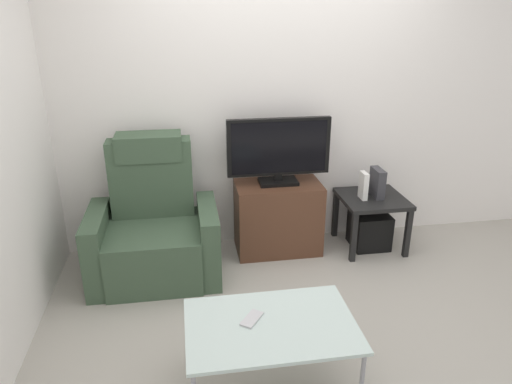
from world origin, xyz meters
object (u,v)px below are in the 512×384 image
subwoofer_box (369,230)px  book_upright (363,186)px  tv_stand (278,217)px  game_console (377,183)px  recliner_armchair (154,229)px  television (279,150)px  coffee_table (271,328)px  cell_phone (252,319)px  side_table (372,205)px

subwoofer_box → book_upright: book_upright is taller
tv_stand → game_console: bearing=-3.6°
recliner_armchair → game_console: size_ratio=4.38×
television → coffee_table: (-0.37, -1.60, -0.50)m
cell_phone → game_console: bearing=84.7°
tv_stand → book_upright: 0.77m
tv_stand → book_upright: size_ratio=3.07×
tv_stand → coffee_table: (-0.37, -1.58, 0.10)m
recliner_armchair → tv_stand: bearing=8.7°
book_upright → coffee_table: bearing=-125.9°
side_table → game_console: (0.03, 0.01, 0.20)m
subwoofer_box → game_console: bearing=15.9°
game_console → coffee_table: 1.96m
side_table → coffee_table: bearing=-127.9°
tv_stand → television: television is taller
recliner_armchair → subwoofer_box: bearing=2.0°
television → book_upright: size_ratio=3.65×
recliner_armchair → subwoofer_box: 1.87m
recliner_armchair → book_upright: bearing=1.6°
game_console → tv_stand: bearing=176.4°
tv_stand → cell_phone: (-0.46, -1.53, 0.13)m
side_table → game_console: 0.20m
game_console → coffee_table: game_console is taller
recliner_armchair → subwoofer_box: size_ratio=3.47×
tv_stand → cell_phone: tv_stand is taller
recliner_armchair → coffee_table: size_ratio=1.20×
side_table → coffee_table: 1.93m
book_upright → coffee_table: (-1.08, -1.50, -0.18)m
television → subwoofer_box: 1.11m
recliner_armchair → cell_phone: (0.57, -1.33, 0.07)m
tv_stand → television: (0.00, 0.02, 0.60)m
recliner_armchair → game_console: recliner_armchair is taller
side_table → game_console: size_ratio=2.19×
coffee_table → cell_phone: size_ratio=6.00×
tv_stand → recliner_armchair: 1.05m
subwoofer_box → cell_phone: cell_phone is taller
television → side_table: size_ratio=1.58×
tv_stand → television: size_ratio=0.84×
game_console → cell_phone: 1.98m
tv_stand → book_upright: book_upright is taller
subwoofer_box → book_upright: 0.44m
book_upright → game_console: 0.14m
recliner_armchair → cell_phone: size_ratio=7.20×
television → book_upright: television is taller
side_table → cell_phone: side_table is taller
coffee_table → cell_phone: 0.11m
recliner_armchair → side_table: (1.85, 0.13, 0.02)m
television → game_console: bearing=-4.8°
side_table → game_console: game_console is taller
television → side_table: bearing=-5.8°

